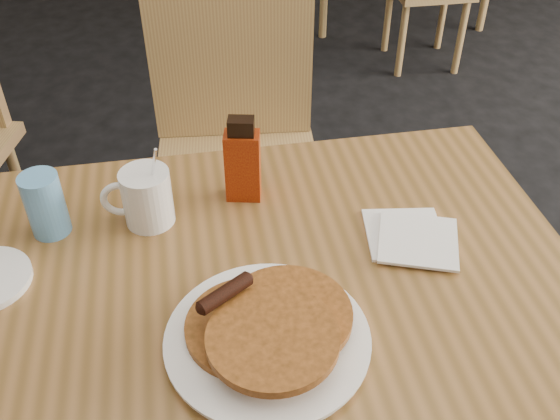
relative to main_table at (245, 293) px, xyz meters
The scene contains 7 objects.
main_table is the anchor object (origin of this frame).
chair_main_far 0.76m from the main_table, 89.19° to the left, with size 0.46×0.46×1.01m.
pancake_plate 0.17m from the main_table, 79.02° to the right, with size 0.32×0.32×0.09m.
coffee_mug 0.26m from the main_table, 135.66° to the left, with size 0.13×0.09×0.17m.
syrup_bottle 0.26m from the main_table, 86.83° to the left, with size 0.07×0.05×0.18m.
napkin_stack 0.32m from the main_table, 11.72° to the left, with size 0.18×0.19×0.01m.
blue_tumbler 0.40m from the main_table, 155.87° to the left, with size 0.07×0.07×0.12m, color #5FA4DF.
Camera 1 is at (-0.05, -0.81, 1.52)m, focal length 40.00 mm.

